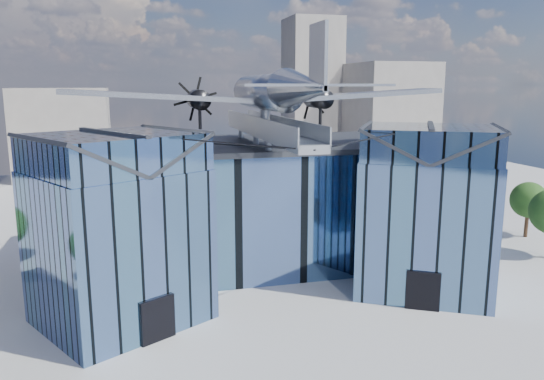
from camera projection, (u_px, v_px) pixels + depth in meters
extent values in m
plane|color=gray|center=(279.00, 296.00, 36.98)|extent=(120.00, 120.00, 0.00)
cube|color=#4B6D99|center=(251.00, 203.00, 44.59)|extent=(28.00, 14.00, 9.50)
cube|color=#272A2F|center=(251.00, 144.00, 43.62)|extent=(28.00, 14.00, 0.40)
cube|color=#4B6D99|center=(119.00, 247.00, 32.50)|extent=(11.79, 11.43, 9.50)
cube|color=#4B6D99|center=(113.00, 152.00, 31.35)|extent=(11.56, 11.20, 2.20)
cube|color=#272A2F|center=(77.00, 156.00, 29.80)|extent=(7.98, 9.23, 2.40)
cube|color=#272A2F|center=(147.00, 149.00, 32.91)|extent=(7.98, 9.23, 2.40)
cube|color=#272A2F|center=(112.00, 133.00, 31.13)|extent=(4.30, 7.10, 0.18)
cube|color=black|center=(158.00, 320.00, 30.34)|extent=(2.03, 1.32, 2.60)
cube|color=black|center=(180.00, 233.00, 35.60)|extent=(0.34, 0.34, 9.50)
cube|color=#4B6D99|center=(425.00, 224.00, 37.70)|extent=(11.79, 11.43, 9.50)
cube|color=#4B6D99|center=(430.00, 142.00, 36.56)|extent=(11.56, 11.20, 2.20)
cube|color=#272A2F|center=(397.00, 142.00, 37.14)|extent=(7.98, 9.23, 2.40)
cube|color=#272A2F|center=(464.00, 143.00, 35.97)|extent=(7.98, 9.23, 2.40)
cube|color=#272A2F|center=(431.00, 126.00, 36.33)|extent=(4.30, 7.10, 0.18)
cube|color=black|center=(423.00, 291.00, 34.54)|extent=(2.03, 1.32, 2.60)
cube|color=black|center=(362.00, 220.00, 38.87)|extent=(0.34, 0.34, 9.50)
cube|color=gray|center=(267.00, 133.00, 38.13)|extent=(1.80, 21.00, 0.50)
cube|color=gray|center=(255.00, 124.00, 37.78)|extent=(0.08, 21.00, 1.10)
cube|color=gray|center=(279.00, 124.00, 38.22)|extent=(0.08, 21.00, 1.10)
cylinder|color=gray|center=(241.00, 131.00, 47.28)|extent=(0.44, 0.44, 1.35)
cylinder|color=gray|center=(256.00, 138.00, 41.58)|extent=(0.44, 0.44, 1.35)
cylinder|color=gray|center=(268.00, 143.00, 37.79)|extent=(0.44, 0.44, 1.35)
cylinder|color=gray|center=(265.00, 119.00, 38.42)|extent=(0.70, 0.70, 1.40)
cylinder|color=black|center=(208.00, 141.00, 29.65)|extent=(10.55, 6.08, 0.69)
cylinder|color=black|center=(380.00, 137.00, 32.25)|extent=(10.55, 6.08, 0.69)
cylinder|color=black|center=(231.00, 145.00, 35.60)|extent=(6.09, 17.04, 1.19)
cylinder|color=black|center=(315.00, 142.00, 37.08)|extent=(6.09, 17.04, 1.19)
cylinder|color=#9A9EA6|center=(265.00, 92.00, 38.04)|extent=(2.50, 11.00, 2.50)
sphere|color=#9A9EA6|center=(249.00, 91.00, 43.26)|extent=(2.50, 2.50, 2.50)
cube|color=black|center=(251.00, 83.00, 42.17)|extent=(1.60, 1.40, 0.50)
cone|color=#9A9EA6|center=(304.00, 89.00, 29.44)|extent=(2.50, 7.00, 2.50)
cube|color=#9A9EA6|center=(318.00, 57.00, 26.94)|extent=(0.18, 2.40, 3.40)
cube|color=#9A9EA6|center=(317.00, 85.00, 27.31)|extent=(8.00, 1.80, 0.14)
cube|color=#9A9EA6|center=(165.00, 96.00, 37.31)|extent=(14.00, 3.20, 1.08)
cylinder|color=black|center=(198.00, 100.00, 38.52)|extent=(1.44, 3.20, 1.44)
cone|color=black|center=(196.00, 99.00, 40.23)|extent=(0.70, 0.70, 0.70)
cube|color=black|center=(195.00, 99.00, 40.37)|extent=(1.05, 0.06, 3.33)
cube|color=black|center=(195.00, 99.00, 40.37)|extent=(2.53, 0.06, 2.53)
cube|color=black|center=(195.00, 99.00, 40.37)|extent=(3.33, 0.06, 1.05)
cylinder|color=black|center=(200.00, 117.00, 38.19)|extent=(0.24, 0.24, 1.75)
cube|color=#9A9EA6|center=(350.00, 95.00, 40.78)|extent=(14.00, 3.20, 1.08)
cylinder|color=black|center=(318.00, 99.00, 40.80)|extent=(1.44, 3.20, 1.44)
cone|color=black|center=(310.00, 98.00, 42.51)|extent=(0.70, 0.70, 0.70)
cube|color=black|center=(310.00, 98.00, 42.65)|extent=(1.05, 0.06, 3.33)
cube|color=black|center=(310.00, 98.00, 42.65)|extent=(2.53, 0.06, 2.53)
cube|color=black|center=(310.00, 98.00, 42.65)|extent=(3.33, 0.06, 1.05)
cylinder|color=black|center=(320.00, 115.00, 40.47)|extent=(0.24, 0.24, 1.75)
cube|color=gray|center=(387.00, 118.00, 88.69)|extent=(12.00, 14.00, 18.00)
cube|color=gray|center=(63.00, 134.00, 82.85)|extent=(14.00, 10.00, 14.00)
cube|color=gray|center=(312.00, 93.00, 94.93)|extent=(9.00, 9.00, 26.00)
cylinder|color=#322014|center=(526.00, 224.00, 51.25)|extent=(0.42, 0.42, 2.64)
sphere|color=#234518|center=(529.00, 200.00, 50.79)|extent=(3.99, 3.99, 3.45)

